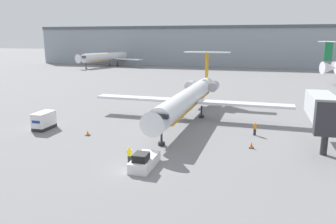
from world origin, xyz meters
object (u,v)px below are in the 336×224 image
(pushback_tug, at_px, (144,161))
(traffic_cone_left, at_px, (88,133))
(jet_bridge, at_px, (324,110))
(luggage_cart, at_px, (44,121))
(airplane_main, at_px, (189,97))
(airplane_parked_far_right, at_px, (112,57))
(worker_by_wing, at_px, (255,129))
(worker_near_tug, at_px, (129,155))
(traffic_cone_right, at_px, (251,145))

(pushback_tug, height_order, traffic_cone_left, pushback_tug)
(jet_bridge, bearing_deg, traffic_cone_left, -175.24)
(pushback_tug, bearing_deg, luggage_cart, 152.67)
(pushback_tug, relative_size, traffic_cone_left, 7.10)
(jet_bridge, bearing_deg, airplane_main, 149.61)
(luggage_cart, relative_size, airplane_parked_far_right, 0.09)
(worker_by_wing, distance_m, jet_bridge, 8.67)
(pushback_tug, xyz_separation_m, worker_by_wing, (9.96, 13.67, 0.25))
(pushback_tug, distance_m, traffic_cone_left, 13.07)
(worker_by_wing, relative_size, jet_bridge, 0.15)
(worker_near_tug, relative_size, traffic_cone_left, 2.94)
(traffic_cone_right, distance_m, airplane_parked_far_right, 114.29)
(airplane_main, height_order, pushback_tug, airplane_main)
(pushback_tug, xyz_separation_m, jet_bridge, (17.07, 10.23, 3.83))
(pushback_tug, relative_size, jet_bridge, 0.41)
(luggage_cart, distance_m, traffic_cone_left, 7.24)
(jet_bridge, bearing_deg, traffic_cone_right, -166.26)
(worker_by_wing, relative_size, traffic_cone_right, 2.25)
(airplane_main, xyz_separation_m, luggage_cart, (-17.55, -11.16, -2.11))
(pushback_tug, height_order, luggage_cart, luggage_cart)
(traffic_cone_left, bearing_deg, worker_by_wing, 15.72)
(worker_near_tug, bearing_deg, luggage_cart, 151.11)
(worker_near_tug, xyz_separation_m, traffic_cone_right, (11.32, 8.15, -0.61))
(pushback_tug, height_order, airplane_parked_far_right, airplane_parked_far_right)
(traffic_cone_left, height_order, traffic_cone_right, traffic_cone_right)
(pushback_tug, bearing_deg, airplane_main, 89.81)
(jet_bridge, bearing_deg, luggage_cart, -178.02)
(pushback_tug, xyz_separation_m, worker_near_tug, (-1.61, 0.28, 0.35))
(worker_by_wing, bearing_deg, worker_near_tug, -130.84)
(traffic_cone_left, xyz_separation_m, airplane_parked_far_right, (-41.62, 96.62, 3.80))
(airplane_parked_far_right, xyz_separation_m, jet_bridge, (69.07, -94.33, 0.35))
(airplane_main, bearing_deg, luggage_cart, -147.55)
(luggage_cart, relative_size, worker_near_tug, 1.83)
(worker_by_wing, distance_m, traffic_cone_left, 21.14)
(worker_near_tug, distance_m, worker_by_wing, 17.70)
(luggage_cart, xyz_separation_m, traffic_cone_right, (27.19, -0.61, -0.82))
(worker_by_wing, bearing_deg, airplane_parked_far_right, 124.28)
(worker_near_tug, xyz_separation_m, airplane_parked_far_right, (-50.38, 104.28, 3.13))
(pushback_tug, xyz_separation_m, airplane_parked_far_right, (-52.00, 104.56, 3.48))
(luggage_cart, bearing_deg, pushback_tug, -27.33)
(traffic_cone_left, bearing_deg, jet_bridge, 4.76)
(airplane_main, bearing_deg, airplane_parked_far_right, 121.68)
(airplane_main, distance_m, traffic_cone_right, 15.49)
(luggage_cart, distance_m, worker_near_tug, 18.13)
(worker_by_wing, xyz_separation_m, traffic_cone_right, (-0.26, -5.24, -0.51))
(pushback_tug, distance_m, airplane_parked_far_right, 116.83)
(worker_by_wing, height_order, traffic_cone_right, worker_by_wing)
(worker_by_wing, height_order, traffic_cone_left, worker_by_wing)
(airplane_main, relative_size, pushback_tug, 7.37)
(luggage_cart, relative_size, jet_bridge, 0.31)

